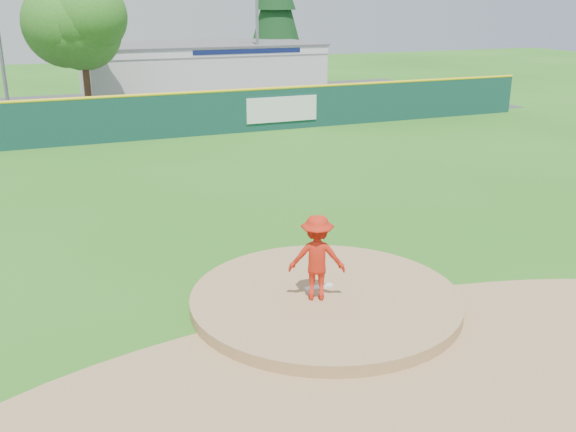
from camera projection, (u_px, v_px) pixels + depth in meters
name	position (u px, v px, depth m)	size (l,w,h in m)	color
ground	(325.00, 305.00, 13.12)	(120.00, 120.00, 0.00)	#286B19
pitchers_mound	(325.00, 305.00, 13.12)	(5.50, 5.50, 0.50)	#9E774C
pitching_rubber	(319.00, 287.00, 13.30)	(0.60, 0.15, 0.04)	white
infield_dirt_arc	(404.00, 380.00, 10.49)	(15.40, 15.40, 0.01)	#9E774C
parking_lot	(123.00, 110.00, 36.80)	(44.00, 16.00, 0.02)	#38383A
pitcher	(317.00, 258.00, 12.59)	(1.12, 0.65, 1.74)	red
van	(147.00, 105.00, 34.45)	(1.98, 4.29, 1.19)	white
pool_building_grp	(200.00, 69.00, 42.82)	(15.20, 8.20, 3.31)	silver
fence_banners	(77.00, 123.00, 27.37)	(22.50, 0.04, 1.20)	#610E0D
outfield_fence	(152.00, 115.00, 28.56)	(40.00, 0.14, 2.07)	#123A34
deciduous_tree	(82.00, 29.00, 32.88)	(5.60, 5.60, 7.36)	#382314
conifer_tree	(276.00, 7.00, 47.63)	(4.40, 4.40, 9.50)	#382314
light_pole_right	(257.00, 8.00, 40.05)	(1.75, 0.25, 10.00)	gray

